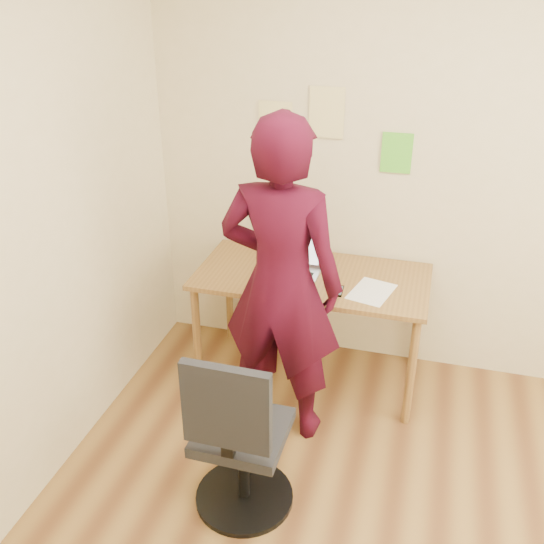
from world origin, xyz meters
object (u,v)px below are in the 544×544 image
(desk, at_px, (312,287))
(office_chair, at_px, (239,446))
(phone, at_px, (337,291))
(laptop, at_px, (290,265))
(person, at_px, (281,284))

(desk, bearing_deg, office_chair, -94.27)
(phone, bearing_deg, office_chair, -107.79)
(office_chair, bearing_deg, desk, 86.31)
(laptop, bearing_deg, office_chair, -86.18)
(person, bearing_deg, office_chair, 92.20)
(person, bearing_deg, laptop, -77.81)
(desk, distance_m, person, 0.56)
(phone, distance_m, person, 0.44)
(desk, xyz_separation_m, phone, (0.18, -0.17, 0.09))
(phone, height_order, person, person)
(laptop, bearing_deg, desk, 6.42)
(laptop, xyz_separation_m, phone, (0.32, -0.16, -0.05))
(phone, distance_m, office_chair, 1.09)
(desk, relative_size, person, 0.76)
(desk, xyz_separation_m, laptop, (-0.13, -0.01, 0.14))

